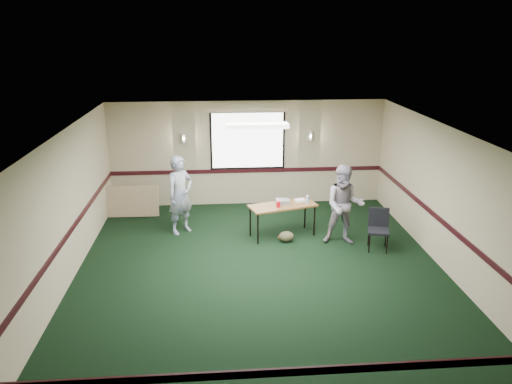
{
  "coord_description": "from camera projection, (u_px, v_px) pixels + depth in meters",
  "views": [
    {
      "loc": [
        -0.78,
        -8.44,
        4.43
      ],
      "look_at": [
        0.0,
        1.3,
        1.2
      ],
      "focal_mm": 35.0,
      "sensor_mm": 36.0,
      "label": 1
    }
  ],
  "objects": [
    {
      "name": "game_console",
      "position": [
        300.0,
        200.0,
        11.13
      ],
      "size": [
        0.24,
        0.21,
        0.05
      ],
      "primitive_type": "cube",
      "rotation": [
        0.0,
        0.0,
        0.28
      ],
      "color": "white",
      "rests_on": "folding_table"
    },
    {
      "name": "folded_table",
      "position": [
        128.0,
        201.0,
        12.2
      ],
      "size": [
        1.48,
        0.24,
        0.76
      ],
      "primitive_type": "cube",
      "rotation": [
        -0.21,
        0.0,
        -0.01
      ],
      "color": "#9A7D5F",
      "rests_on": "ground"
    },
    {
      "name": "folding_table",
      "position": [
        283.0,
        207.0,
        10.94
      ],
      "size": [
        1.57,
        0.98,
        0.73
      ],
      "rotation": [
        0.0,
        0.0,
        0.29
      ],
      "color": "brown",
      "rests_on": "ground"
    },
    {
      "name": "projector",
      "position": [
        283.0,
        202.0,
        10.98
      ],
      "size": [
        0.3,
        0.26,
        0.1
      ],
      "primitive_type": "cube",
      "rotation": [
        0.0,
        0.0,
        -0.05
      ],
      "color": "gray",
      "rests_on": "folding_table"
    },
    {
      "name": "conference_chair",
      "position": [
        378.0,
        226.0,
        10.38
      ],
      "size": [
        0.51,
        0.53,
        0.86
      ],
      "rotation": [
        0.0,
        0.0,
        -0.24
      ],
      "color": "black",
      "rests_on": "ground"
    },
    {
      "name": "person_left",
      "position": [
        180.0,
        195.0,
        11.08
      ],
      "size": [
        0.77,
        0.75,
        1.78
      ],
      "primitive_type": "imported",
      "rotation": [
        0.0,
        0.0,
        0.7
      ],
      "color": "#445397",
      "rests_on": "ground"
    },
    {
      "name": "water_bottle",
      "position": [
        307.0,
        200.0,
        10.98
      ],
      "size": [
        0.06,
        0.06,
        0.18
      ],
      "primitive_type": "cylinder",
      "color": "#82B4D5",
      "rests_on": "folding_table"
    },
    {
      "name": "red_cup",
      "position": [
        278.0,
        204.0,
        10.77
      ],
      "size": [
        0.08,
        0.08,
        0.13
      ],
      "primitive_type": "cylinder",
      "color": "red",
      "rests_on": "folding_table"
    },
    {
      "name": "room_shell",
      "position": [
        253.0,
        164.0,
        10.95
      ],
      "size": [
        8.0,
        8.02,
        8.0
      ],
      "color": "tan",
      "rests_on": "ground"
    },
    {
      "name": "person_right",
      "position": [
        344.0,
        205.0,
        10.5
      ],
      "size": [
        0.95,
        0.8,
        1.73
      ],
      "primitive_type": "imported",
      "rotation": [
        0.0,
        0.0,
        -0.18
      ],
      "color": "#7B8EBF",
      "rests_on": "ground"
    },
    {
      "name": "duffel_bag",
      "position": [
        286.0,
        237.0,
        10.81
      ],
      "size": [
        0.38,
        0.32,
        0.23
      ],
      "primitive_type": "ellipsoid",
      "rotation": [
        0.0,
        0.0,
        0.23
      ],
      "color": "#444027",
      "rests_on": "ground"
    },
    {
      "name": "ground",
      "position": [
        262.0,
        274.0,
        9.44
      ],
      "size": [
        8.0,
        8.0,
        0.0
      ],
      "primitive_type": "plane",
      "color": "black",
      "rests_on": "ground"
    },
    {
      "name": "cable_coil",
      "position": [
        285.0,
        237.0,
        11.05
      ],
      "size": [
        0.39,
        0.39,
        0.02
      ],
      "primitive_type": "torus",
      "rotation": [
        0.0,
        0.0,
        -0.27
      ],
      "color": "#DA531B",
      "rests_on": "ground"
    }
  ]
}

